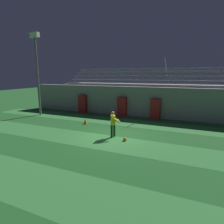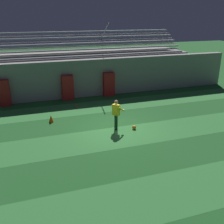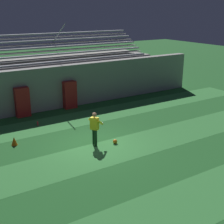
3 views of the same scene
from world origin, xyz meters
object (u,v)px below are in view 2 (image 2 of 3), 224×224
(padding_pillar_gate_right, at_px, (109,84))
(traffic_cone, at_px, (51,119))
(water_bottle, at_px, (76,106))
(soccer_ball, at_px, (134,127))
(padding_pillar_gate_left, at_px, (68,88))
(padding_pillar_far_left, at_px, (3,93))
(goalkeeper, at_px, (116,113))

(padding_pillar_gate_right, bearing_deg, traffic_cone, -140.50)
(padding_pillar_gate_right, height_order, water_bottle, padding_pillar_gate_right)
(padding_pillar_gate_right, xyz_separation_m, water_bottle, (-2.96, -1.99, -0.79))
(soccer_ball, xyz_separation_m, water_bottle, (-2.36, 4.45, 0.01))
(padding_pillar_gate_left, height_order, soccer_ball, padding_pillar_gate_left)
(traffic_cone, bearing_deg, water_bottle, 46.74)
(water_bottle, bearing_deg, padding_pillar_gate_right, 33.96)
(padding_pillar_gate_right, bearing_deg, padding_pillar_gate_left, 180.00)
(padding_pillar_far_left, xyz_separation_m, water_bottle, (4.59, -1.99, -0.79))
(padding_pillar_far_left, distance_m, soccer_ball, 9.51)
(soccer_ball, relative_size, water_bottle, 0.92)
(padding_pillar_gate_left, distance_m, goalkeeper, 6.28)
(padding_pillar_gate_right, xyz_separation_m, traffic_cone, (-4.84, -3.99, -0.70))
(traffic_cone, bearing_deg, padding_pillar_gate_right, 39.50)
(padding_pillar_gate_left, bearing_deg, water_bottle, -84.34)
(soccer_ball, bearing_deg, water_bottle, 117.90)
(goalkeeper, relative_size, soccer_ball, 7.59)
(padding_pillar_gate_right, relative_size, traffic_cone, 4.31)
(padding_pillar_far_left, relative_size, water_bottle, 7.54)
(padding_pillar_gate_right, relative_size, soccer_ball, 8.23)
(goalkeeper, bearing_deg, padding_pillar_far_left, 134.85)
(padding_pillar_gate_left, height_order, padding_pillar_far_left, same)
(traffic_cone, distance_m, water_bottle, 2.74)
(padding_pillar_far_left, bearing_deg, traffic_cone, -55.77)
(padding_pillar_gate_right, distance_m, soccer_ball, 6.52)
(padding_pillar_gate_right, bearing_deg, goalkeeper, -104.03)
(soccer_ball, bearing_deg, padding_pillar_gate_left, 111.63)
(padding_pillar_gate_right, distance_m, water_bottle, 3.65)
(padding_pillar_gate_left, bearing_deg, traffic_cone, -112.82)
(soccer_ball, height_order, water_bottle, water_bottle)
(padding_pillar_gate_right, height_order, padding_pillar_far_left, same)
(traffic_cone, bearing_deg, padding_pillar_far_left, 124.23)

